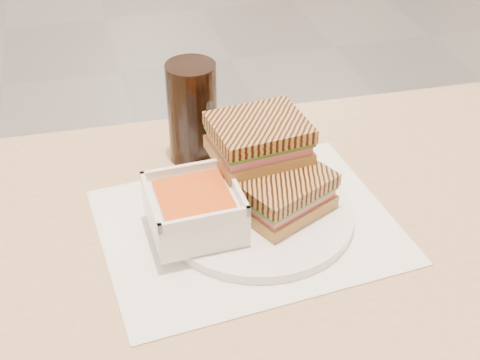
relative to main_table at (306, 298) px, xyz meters
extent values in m
cube|color=tan|center=(0.00, 0.00, 0.10)|extent=(1.22, 0.74, 0.03)
cube|color=white|center=(-0.08, 0.04, 0.12)|extent=(0.41, 0.33, 0.00)
cylinder|color=white|center=(-0.06, 0.06, 0.12)|extent=(0.26, 0.26, 0.01)
cube|color=white|center=(-0.15, 0.04, 0.16)|extent=(0.12, 0.12, 0.05)
cube|color=#D75D24|center=(-0.15, 0.04, 0.18)|extent=(0.10, 0.10, 0.01)
cube|color=white|center=(-0.09, 0.04, 0.19)|extent=(0.01, 0.12, 0.01)
cube|color=white|center=(-0.20, 0.04, 0.19)|extent=(0.01, 0.12, 0.01)
cube|color=white|center=(-0.15, 0.10, 0.19)|extent=(0.12, 0.01, 0.01)
cube|color=white|center=(-0.15, -0.01, 0.19)|extent=(0.12, 0.01, 0.01)
cube|color=#B48846|center=(-0.03, 0.05, 0.14)|extent=(0.15, 0.14, 0.02)
cube|color=#D9707E|center=(-0.03, 0.05, 0.16)|extent=(0.14, 0.13, 0.01)
cube|color=#386B23|center=(-0.03, 0.05, 0.16)|extent=(0.15, 0.14, 0.01)
cube|color=#9E6F35|center=(-0.03, 0.05, 0.18)|extent=(0.15, 0.14, 0.02)
cube|color=#B48846|center=(-0.04, 0.11, 0.19)|extent=(0.14, 0.12, 0.02)
cube|color=#D9707E|center=(-0.04, 0.11, 0.21)|extent=(0.13, 0.11, 0.01)
cube|color=#386B23|center=(-0.04, 0.11, 0.22)|extent=(0.13, 0.11, 0.01)
cube|color=#9E6F35|center=(-0.04, 0.11, 0.23)|extent=(0.14, 0.12, 0.02)
cylinder|color=black|center=(-0.11, 0.23, 0.19)|extent=(0.07, 0.07, 0.16)
camera|label=1|loc=(-0.27, -0.62, 0.70)|focal=49.79mm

